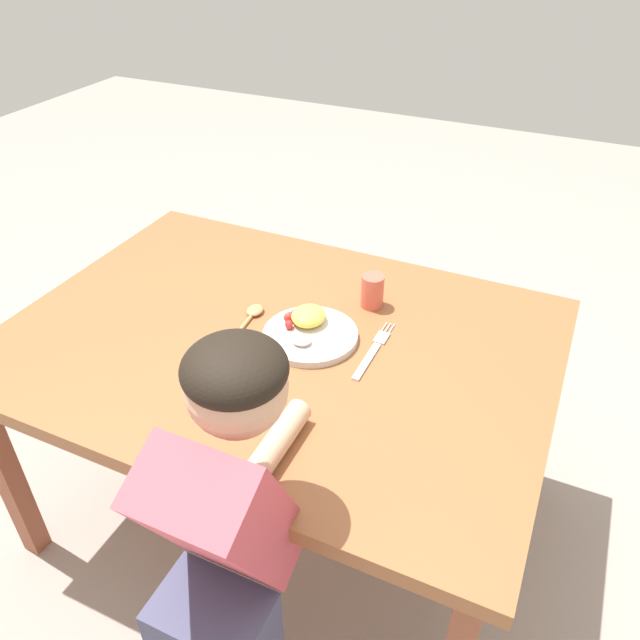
# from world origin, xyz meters

# --- Properties ---
(ground_plane) EXTENTS (8.00, 8.00, 0.00)m
(ground_plane) POSITION_xyz_m (0.00, 0.00, 0.00)
(ground_plane) COLOR gray
(dining_table) EXTENTS (1.37, 0.99, 0.68)m
(dining_table) POSITION_xyz_m (0.00, 0.00, 0.62)
(dining_table) COLOR #935832
(dining_table) RESTS_ON ground_plane
(plate) EXTENTS (0.24, 0.24, 0.06)m
(plate) POSITION_xyz_m (0.07, 0.04, 0.70)
(plate) COLOR silver
(plate) RESTS_ON dining_table
(fork) EXTENTS (0.03, 0.24, 0.01)m
(fork) POSITION_xyz_m (0.24, 0.05, 0.68)
(fork) COLOR silver
(fork) RESTS_ON dining_table
(spoon) EXTENTS (0.05, 0.21, 0.02)m
(spoon) POSITION_xyz_m (-0.10, 0.04, 0.69)
(spoon) COLOR #AE8351
(spoon) RESTS_ON dining_table
(drinking_cup) EXTENTS (0.06, 0.06, 0.09)m
(drinking_cup) POSITION_xyz_m (0.17, 0.23, 0.73)
(drinking_cup) COLOR #D95B49
(drinking_cup) RESTS_ON dining_table
(person) EXTENTS (0.22, 0.46, 1.04)m
(person) POSITION_xyz_m (0.18, -0.56, 0.56)
(person) COLOR #474968
(person) RESTS_ON ground_plane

